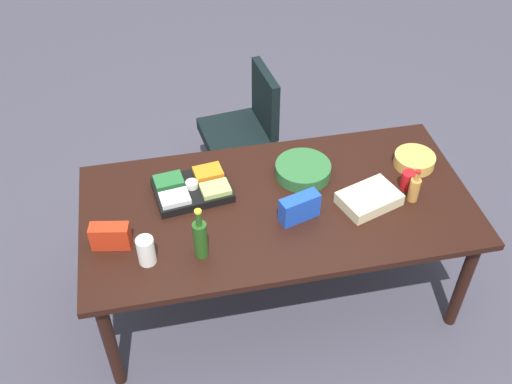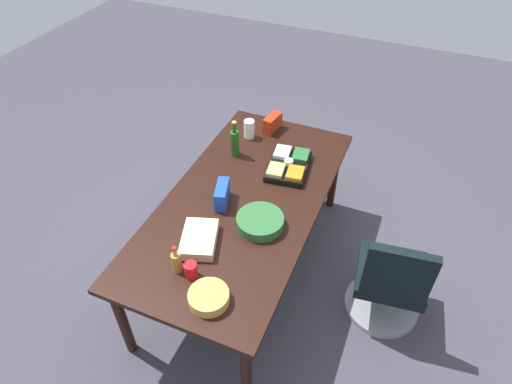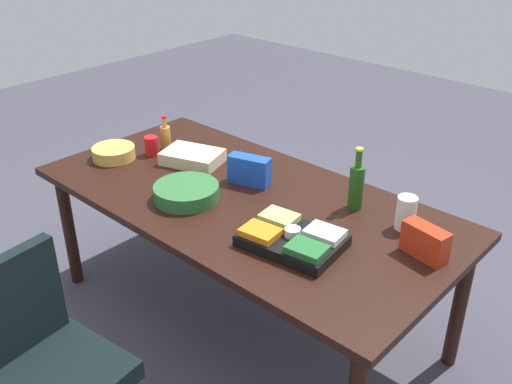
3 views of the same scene
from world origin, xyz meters
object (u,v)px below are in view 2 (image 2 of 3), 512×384
(salad_bowl, at_px, (260,222))
(chip_bowl, at_px, (209,297))
(chip_bag_blue, at_px, (222,194))
(red_solo_cup, at_px, (191,270))
(veggie_tray, at_px, (288,165))
(chip_bag_red, at_px, (273,123))
(sheet_cake, at_px, (199,239))
(office_chair, at_px, (389,285))
(dressing_bottle, at_px, (177,262))
(wine_bottle, at_px, (235,142))
(mayo_jar, at_px, (249,129))
(conference_table, at_px, (244,206))

(salad_bowl, xyz_separation_m, chip_bowl, (-0.67, 0.04, -0.00))
(salad_bowl, xyz_separation_m, chip_bag_blue, (0.11, 0.34, 0.04))
(chip_bag_blue, bearing_deg, red_solo_cup, -170.30)
(red_solo_cup, xyz_separation_m, chip_bag_blue, (0.67, 0.11, 0.02))
(veggie_tray, distance_m, chip_bag_red, 0.55)
(sheet_cake, xyz_separation_m, chip_bag_blue, (0.41, 0.03, 0.04))
(office_chair, relative_size, dressing_bottle, 4.25)
(office_chair, bearing_deg, chip_bag_red, 53.90)
(chip_bag_red, bearing_deg, chip_bowl, -170.54)
(chip_bowl, xyz_separation_m, chip_bag_blue, (0.78, 0.29, 0.04))
(salad_bowl, height_order, dressing_bottle, dressing_bottle)
(veggie_tray, relative_size, chip_bag_red, 2.28)
(office_chair, xyz_separation_m, chip_bag_red, (0.92, 1.27, 0.50))
(office_chair, bearing_deg, wine_bottle, 71.40)
(veggie_tray, relative_size, red_solo_cup, 4.14)
(office_chair, distance_m, chip_bag_blue, 1.36)
(mayo_jar, distance_m, red_solo_cup, 1.51)
(mayo_jar, bearing_deg, sheet_cake, -171.76)
(conference_table, height_order, veggie_tray, veggie_tray)
(veggie_tray, height_order, chip_bowl, veggie_tray)
(mayo_jar, xyz_separation_m, dressing_bottle, (-1.48, -0.16, 0.00))
(chip_bowl, distance_m, dressing_bottle, 0.31)
(office_chair, xyz_separation_m, wine_bottle, (0.48, 1.42, 0.55))
(veggie_tray, height_order, wine_bottle, wine_bottle)
(veggie_tray, distance_m, mayo_jar, 0.54)
(sheet_cake, bearing_deg, chip_bag_blue, 4.35)
(office_chair, bearing_deg, sheet_cake, 111.41)
(salad_bowl, distance_m, chip_bag_blue, 0.36)
(salad_bowl, distance_m, chip_bowl, 0.67)
(chip_bag_red, bearing_deg, conference_table, -171.73)
(salad_bowl, bearing_deg, red_solo_cup, 157.99)
(office_chair, distance_m, veggie_tray, 1.16)
(dressing_bottle, bearing_deg, office_chair, -59.59)
(mayo_jar, distance_m, wine_bottle, 0.28)
(office_chair, height_order, sheet_cake, office_chair)
(sheet_cake, distance_m, dressing_bottle, 0.26)
(conference_table, xyz_separation_m, salad_bowl, (-0.20, -0.21, 0.11))
(conference_table, xyz_separation_m, red_solo_cup, (-0.75, 0.02, 0.13))
(red_solo_cup, distance_m, chip_bag_blue, 0.68)
(wine_bottle, relative_size, chip_bag_blue, 1.42)
(sheet_cake, xyz_separation_m, red_solo_cup, (-0.26, -0.08, 0.02))
(wine_bottle, bearing_deg, salad_bowl, -143.40)
(chip_bowl, height_order, chip_bag_red, chip_bag_red)
(red_solo_cup, relative_size, dressing_bottle, 0.52)
(sheet_cake, xyz_separation_m, chip_bowl, (-0.38, -0.26, -0.00))
(salad_bowl, relative_size, chip_bag_red, 1.62)
(conference_table, relative_size, chip_bag_red, 10.88)
(red_solo_cup, height_order, chip_bag_blue, chip_bag_blue)
(chip_bag_red, bearing_deg, chip_bag_blue, -179.87)
(conference_table, height_order, chip_bag_blue, chip_bag_blue)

